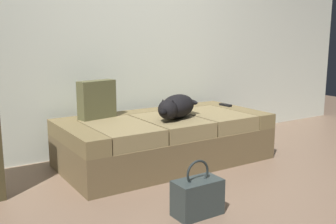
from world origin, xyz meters
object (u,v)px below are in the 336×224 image
object	(u,v)px
couch	(165,139)
dog_dark	(176,107)
throw_pillow	(97,99)
handbag	(197,197)
tv_remote	(225,105)

from	to	relation	value
couch	dog_dark	world-z (taller)	dog_dark
couch	throw_pillow	bearing A→B (deg)	154.17
throw_pillow	handbag	bearing A→B (deg)	-84.33
couch	tv_remote	size ratio (longest dim) A/B	12.67
throw_pillow	handbag	size ratio (longest dim) A/B	0.90
throw_pillow	handbag	xyz separation A→B (m)	(0.13, -1.33, -0.48)
dog_dark	throw_pillow	bearing A→B (deg)	147.21
throw_pillow	handbag	distance (m)	1.42
couch	tv_remote	bearing A→B (deg)	8.65
dog_dark	tv_remote	size ratio (longest dim) A/B	3.79
dog_dark	tv_remote	bearing A→B (deg)	17.16
couch	tv_remote	distance (m)	0.88
couch	handbag	distance (m)	1.15
dog_dark	handbag	xyz separation A→B (m)	(-0.47, -0.95, -0.42)
throw_pillow	handbag	world-z (taller)	throw_pillow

